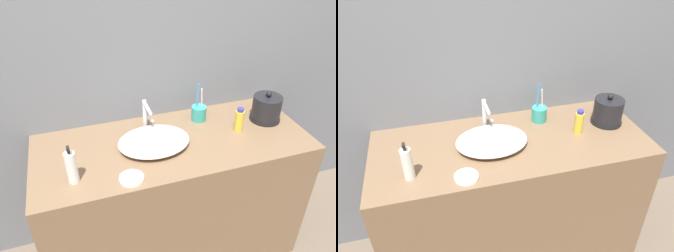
{
  "view_description": "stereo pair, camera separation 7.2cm",
  "coord_description": "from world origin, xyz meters",
  "views": [
    {
      "loc": [
        -0.45,
        -0.98,
        1.76
      ],
      "look_at": [
        -0.03,
        0.28,
        0.9
      ],
      "focal_mm": 35.0,
      "sensor_mm": 36.0,
      "label": 1
    },
    {
      "loc": [
        -0.38,
        -1.0,
        1.76
      ],
      "look_at": [
        -0.03,
        0.28,
        0.9
      ],
      "focal_mm": 35.0,
      "sensor_mm": 36.0,
      "label": 2
    }
  ],
  "objects": [
    {
      "name": "sink_basin",
      "position": [
        -0.11,
        0.28,
        0.83
      ],
      "size": [
        0.35,
        0.28,
        0.06
      ],
      "color": "white",
      "rests_on": "vanity_counter"
    },
    {
      "name": "soap_dish",
      "position": [
        -0.26,
        0.08,
        0.81
      ],
      "size": [
        0.11,
        0.11,
        0.03
      ],
      "color": "white",
      "rests_on": "vanity_counter"
    },
    {
      "name": "vanity_counter",
      "position": [
        0.0,
        0.28,
        0.4
      ],
      "size": [
        1.39,
        0.57,
        0.8
      ],
      "color": "brown",
      "rests_on": "ground_plane"
    },
    {
      "name": "toothbrush_cup",
      "position": [
        0.2,
        0.44,
        0.84
      ],
      "size": [
        0.08,
        0.08,
        0.22
      ],
      "color": "teal",
      "rests_on": "vanity_counter"
    },
    {
      "name": "shampoo_bottle",
      "position": [
        0.36,
        0.28,
        0.86
      ],
      "size": [
        0.04,
        0.04,
        0.13
      ],
      "color": "gold",
      "rests_on": "vanity_counter"
    },
    {
      "name": "lotion_bottle",
      "position": [
        -0.5,
        0.14,
        0.88
      ],
      "size": [
        0.05,
        0.05,
        0.19
      ],
      "color": "white",
      "rests_on": "vanity_counter"
    },
    {
      "name": "wall_back",
      "position": [
        0.0,
        0.59,
        1.3
      ],
      "size": [
        6.0,
        0.04,
        2.6
      ],
      "color": "slate",
      "rests_on": "ground_plane"
    },
    {
      "name": "faucet",
      "position": [
        -0.1,
        0.43,
        0.89
      ],
      "size": [
        0.06,
        0.13,
        0.17
      ],
      "color": "silver",
      "rests_on": "vanity_counter"
    },
    {
      "name": "electric_kettle",
      "position": [
        0.55,
        0.33,
        0.87
      ],
      "size": [
        0.17,
        0.17,
        0.17
      ],
      "color": "black",
      "rests_on": "vanity_counter"
    }
  ]
}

